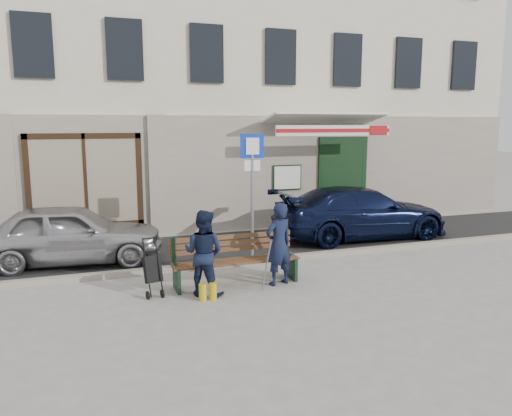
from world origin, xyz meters
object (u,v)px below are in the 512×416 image
car_silver (70,234)px  woman (204,253)px  parking_sign (252,177)px  stroller (153,270)px  bench (234,261)px  man (279,244)px  car_navy (361,213)px

car_silver → woman: (2.23, -2.88, 0.10)m
parking_sign → woman: (-1.49, -1.72, -1.11)m
car_silver → parking_sign: parking_sign is taller
stroller → bench: bearing=-10.1°
man → stroller: 2.33m
man → woman: man is taller
car_navy → parking_sign: parking_sign is taller
stroller → man: bearing=-18.2°
bench → man: (0.80, -0.27, 0.32)m
car_navy → bench: car_navy is taller
car_navy → bench: (-4.28, -2.61, -0.22)m
man → stroller: size_ratio=1.53×
car_silver → woman: 3.64m
bench → man: bearing=-18.9°
man → woman: size_ratio=1.02×
woman → stroller: (-0.85, 0.27, -0.31)m
woman → car_navy: bearing=-110.5°
car_navy → woman: (-4.93, -2.97, 0.08)m
car_navy → parking_sign: bearing=110.8°
car_navy → woman: 5.76m
parking_sign → stroller: bearing=-146.6°
car_navy → woman: bearing=121.9°
car_navy → bench: 5.01m
car_navy → man: man is taller
woman → stroller: bearing=20.6°
stroller → car_navy: bearing=11.4°
car_silver → parking_sign: bearing=-101.1°
car_navy → man: bearing=130.4°
bench → car_silver: bearing=139.0°
car_navy → parking_sign: (-3.44, -1.25, 1.19)m
car_silver → parking_sign: (3.72, -1.15, 1.21)m
car_navy → woman: size_ratio=3.08×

